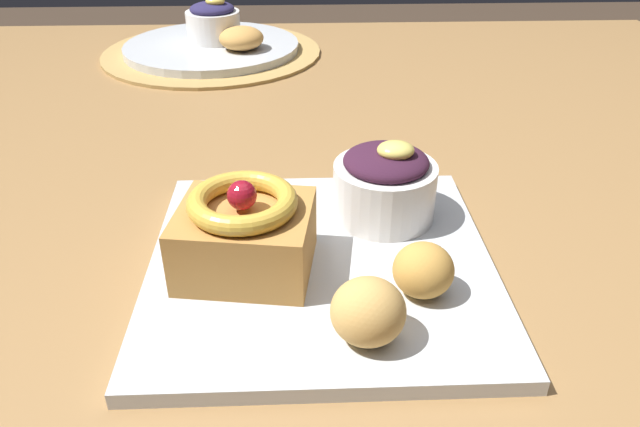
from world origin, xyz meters
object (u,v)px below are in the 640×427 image
at_px(fritter_middle, 423,270).
at_px(back_pastry, 241,38).
at_px(front_plate, 321,264).
at_px(back_ramekin, 213,22).
at_px(fritter_front, 368,312).
at_px(cake_slice, 245,232).
at_px(berry_ramekin, 385,184).
at_px(back_plate, 212,47).

distance_m(fritter_middle, back_pastry, 0.61).
bearing_deg(front_plate, fritter_middle, -32.53).
height_order(fritter_middle, back_ramekin, back_ramekin).
height_order(fritter_front, fritter_middle, fritter_front).
height_order(cake_slice, back_ramekin, same).
distance_m(cake_slice, back_pastry, 0.55).
xyz_separation_m(front_plate, berry_ramekin, (0.06, 0.06, 0.04)).
xyz_separation_m(front_plate, cake_slice, (-0.06, -0.01, 0.04)).
distance_m(cake_slice, fritter_front, 0.11).
xyz_separation_m(front_plate, fritter_front, (0.03, -0.09, 0.03)).
height_order(back_ramekin, back_pastry, back_ramekin).
xyz_separation_m(cake_slice, fritter_middle, (0.12, -0.03, -0.01)).
bearing_deg(fritter_middle, front_plate, 147.47).
height_order(back_plate, back_ramekin, back_ramekin).
xyz_separation_m(cake_slice, fritter_front, (0.08, -0.08, -0.01)).
height_order(front_plate, back_ramekin, back_ramekin).
relative_size(cake_slice, back_plate, 0.39).
bearing_deg(fritter_front, front_plate, 106.18).
xyz_separation_m(cake_slice, back_pastry, (-0.04, 0.55, -0.01)).
relative_size(front_plate, back_pastry, 3.89).
bearing_deg(berry_ramekin, front_plate, -132.39).
relative_size(berry_ramekin, fritter_middle, 2.00).
xyz_separation_m(fritter_front, back_plate, (-0.17, 0.66, -0.02)).
distance_m(front_plate, back_ramekin, 0.61).
bearing_deg(cake_slice, berry_ramekin, 32.37).
xyz_separation_m(berry_ramekin, back_pastry, (-0.15, 0.48, -0.01)).
xyz_separation_m(back_plate, back_pastry, (0.05, -0.04, 0.02)).
bearing_deg(back_ramekin, cake_slice, -81.57).
distance_m(cake_slice, fritter_middle, 0.13).
relative_size(back_plate, back_ramekin, 3.25).
xyz_separation_m(back_plate, back_ramekin, (0.00, 0.01, 0.04)).
height_order(front_plate, fritter_front, fritter_front).
relative_size(back_plate, back_pastry, 4.06).
bearing_deg(berry_ramekin, cake_slice, -147.63).
relative_size(berry_ramekin, back_plate, 0.31).
height_order(cake_slice, fritter_front, cake_slice).
distance_m(fritter_front, back_plate, 0.69).
relative_size(front_plate, berry_ramekin, 3.04).
xyz_separation_m(fritter_front, back_ramekin, (-0.17, 0.68, 0.01)).
relative_size(fritter_front, back_pastry, 0.71).
height_order(berry_ramekin, fritter_front, berry_ramekin).
relative_size(fritter_middle, back_plate, 0.16).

